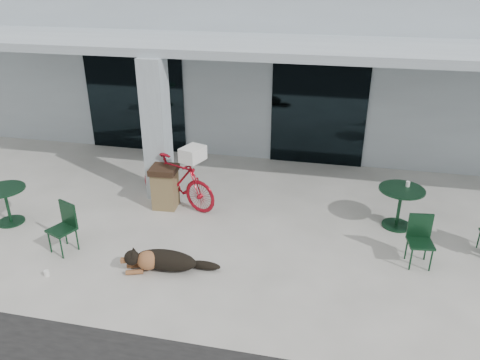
% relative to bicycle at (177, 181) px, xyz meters
% --- Properties ---
extents(ground, '(80.00, 80.00, 0.00)m').
position_rel_bicycle_xyz_m(ground, '(0.95, -1.90, -0.58)').
color(ground, beige).
rests_on(ground, ground).
extents(building, '(22.00, 7.00, 4.50)m').
position_rel_bicycle_xyz_m(building, '(0.95, 6.60, 1.67)').
color(building, '#ADBCC4').
rests_on(building, ground).
extents(storefront_glass_left, '(2.80, 0.06, 2.70)m').
position_rel_bicycle_xyz_m(storefront_glass_left, '(-2.25, 3.08, 0.77)').
color(storefront_glass_left, black).
rests_on(storefront_glass_left, ground).
extents(storefront_glass_right, '(2.40, 0.06, 2.70)m').
position_rel_bicycle_xyz_m(storefront_glass_right, '(2.75, 3.08, 0.77)').
color(storefront_glass_right, black).
rests_on(storefront_glass_right, ground).
extents(column, '(0.50, 0.50, 3.12)m').
position_rel_bicycle_xyz_m(column, '(-0.55, 0.40, 0.98)').
color(column, '#ADBCC4').
rests_on(column, ground).
extents(overhang, '(22.00, 2.80, 0.18)m').
position_rel_bicycle_xyz_m(overhang, '(0.95, 1.70, 2.63)').
color(overhang, '#ADBCC4').
rests_on(overhang, column).
extents(bicycle, '(2.01, 1.17, 1.16)m').
position_rel_bicycle_xyz_m(bicycle, '(0.00, 0.00, 0.00)').
color(bicycle, maroon).
rests_on(bicycle, ground).
extents(laundry_basket, '(0.51, 0.59, 0.29)m').
position_rel_bicycle_xyz_m(laundry_basket, '(0.42, -0.15, 0.73)').
color(laundry_basket, white).
rests_on(laundry_basket, bicycle).
extents(dog, '(1.32, 0.81, 0.42)m').
position_rel_bicycle_xyz_m(dog, '(0.58, -2.30, -0.37)').
color(dog, black).
rests_on(dog, ground).
extents(cup_near_dog, '(0.09, 0.09, 0.11)m').
position_rel_bicycle_xyz_m(cup_near_dog, '(-1.35, -2.93, -0.53)').
color(cup_near_dog, white).
rests_on(cup_near_dog, ground).
extents(cafe_table_near, '(0.89, 0.89, 0.77)m').
position_rel_bicycle_xyz_m(cafe_table_near, '(-3.13, -1.44, -0.20)').
color(cafe_table_near, '#133720').
rests_on(cafe_table_near, ground).
extents(cafe_chair_near, '(0.57, 0.59, 0.94)m').
position_rel_bicycle_xyz_m(cafe_chair_near, '(-1.46, -2.16, -0.11)').
color(cafe_chair_near, '#133720').
rests_on(cafe_chair_near, ground).
extents(cafe_table_far, '(1.11, 1.11, 0.84)m').
position_rel_bicycle_xyz_m(cafe_table_far, '(4.60, 0.10, -0.16)').
color(cafe_table_far, '#133720').
rests_on(cafe_table_far, ground).
extents(cafe_chair_far_a, '(0.47, 0.50, 0.92)m').
position_rel_bicycle_xyz_m(cafe_chair_far_a, '(4.84, -1.23, -0.12)').
color(cafe_chair_far_a, '#133720').
rests_on(cafe_chair_far_a, ground).
extents(cup_on_table, '(0.10, 0.10, 0.11)m').
position_rel_bicycle_xyz_m(cup_on_table, '(4.72, 0.24, 0.31)').
color(cup_on_table, white).
rests_on(cup_on_table, cafe_table_far).
extents(trash_receptacle, '(0.58, 0.58, 0.94)m').
position_rel_bicycle_xyz_m(trash_receptacle, '(-0.25, -0.10, -0.11)').
color(trash_receptacle, brown).
rests_on(trash_receptacle, ground).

